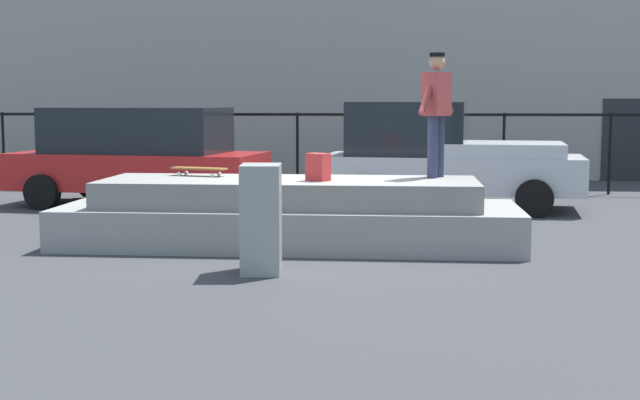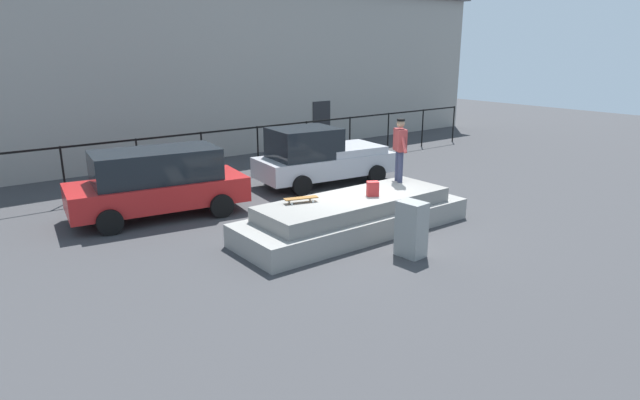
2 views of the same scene
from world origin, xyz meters
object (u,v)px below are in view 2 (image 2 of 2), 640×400
object	(u,v)px
backpack	(373,189)
car_silver_pickup_mid	(320,156)
skateboarder	(400,145)
skateboard	(301,198)
car_red_hatchback_near	(157,182)
utility_box	(411,229)

from	to	relation	value
backpack	car_silver_pickup_mid	world-z (taller)	car_silver_pickup_mid
skateboarder	skateboard	size ratio (longest dim) A/B	2.04
car_red_hatchback_near	skateboard	bearing A→B (deg)	-61.92
skateboarder	car_red_hatchback_near	bearing A→B (deg)	144.98
skateboarder	car_red_hatchback_near	xyz separation A→B (m)	(-5.33, 3.73, -0.93)
skateboard	backpack	distance (m)	1.84
skateboard	car_red_hatchback_near	bearing A→B (deg)	118.08
skateboarder	backpack	bearing A→B (deg)	-157.33
skateboarder	car_silver_pickup_mid	xyz separation A→B (m)	(0.27, 3.85, -0.95)
skateboard	backpack	xyz separation A→B (m)	(1.74, -0.60, 0.08)
car_red_hatchback_near	utility_box	bearing A→B (deg)	-62.02
backpack	utility_box	distance (m)	1.89
skateboard	utility_box	distance (m)	2.71
backpack	utility_box	world-z (taller)	backpack
skateboarder	backpack	size ratio (longest dim) A/B	4.66
car_silver_pickup_mid	utility_box	world-z (taller)	car_silver_pickup_mid
car_silver_pickup_mid	backpack	bearing A→B (deg)	-112.17
skateboard	backpack	world-z (taller)	backpack
skateboarder	backpack	world-z (taller)	skateboarder
skateboard	car_silver_pickup_mid	world-z (taller)	car_silver_pickup_mid
skateboarder	car_silver_pickup_mid	size ratio (longest dim) A/B	0.36
car_silver_pickup_mid	car_red_hatchback_near	bearing A→B (deg)	-178.82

